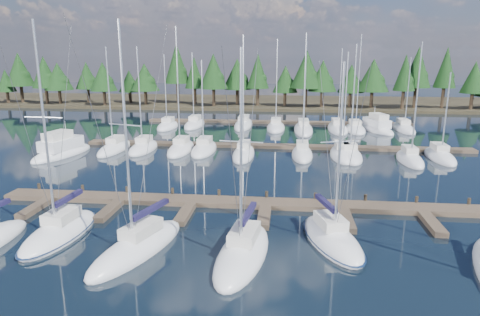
# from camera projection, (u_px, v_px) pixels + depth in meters

# --- Properties ---
(ground) EXTENTS (260.00, 260.00, 0.00)m
(ground) POSITION_uv_depth(u_px,v_px,m) (271.00, 167.00, 46.19)
(ground) COLOR black
(ground) RESTS_ON ground
(far_shore) EXTENTS (220.00, 30.00, 0.60)m
(far_shore) POSITION_uv_depth(u_px,v_px,m) (281.00, 102.00, 104.04)
(far_shore) COLOR #312A1B
(far_shore) RESTS_ON ground
(main_dock) EXTENTS (44.00, 6.13, 0.90)m
(main_dock) POSITION_uv_depth(u_px,v_px,m) (266.00, 206.00, 33.94)
(main_dock) COLOR #4E3F30
(main_dock) RESTS_ON ground
(back_docks) EXTENTS (50.00, 21.80, 0.40)m
(back_docks) POSITION_uv_depth(u_px,v_px,m) (276.00, 133.00, 65.05)
(back_docks) COLOR #4E3F30
(back_docks) RESTS_ON ground
(front_sailboat_1) EXTENTS (3.51, 8.29, 14.79)m
(front_sailboat_1) POSITION_uv_depth(u_px,v_px,m) (60.00, 232.00, 28.83)
(front_sailboat_1) COLOR silver
(front_sailboat_1) RESTS_ON ground
(front_sailboat_2) EXTENTS (5.10, 9.29, 14.62)m
(front_sailboat_2) POSITION_uv_depth(u_px,v_px,m) (138.00, 247.00, 26.62)
(front_sailboat_2) COLOR silver
(front_sailboat_2) RESTS_ON ground
(front_sailboat_3) EXTENTS (3.84, 9.06, 13.15)m
(front_sailboat_3) POSITION_uv_depth(u_px,v_px,m) (243.00, 253.00, 25.86)
(front_sailboat_3) COLOR silver
(front_sailboat_3) RESTS_ON ground
(front_sailboat_4) EXTENTS (5.02, 8.39, 12.35)m
(front_sailboat_4) POSITION_uv_depth(u_px,v_px,m) (332.00, 238.00, 27.86)
(front_sailboat_4) COLOR silver
(front_sailboat_4) RESTS_ON ground
(back_sailboat_rows) EXTENTS (43.07, 31.59, 15.88)m
(back_sailboat_rows) POSITION_uv_depth(u_px,v_px,m) (277.00, 138.00, 60.97)
(back_sailboat_rows) COLOR silver
(back_sailboat_rows) RESTS_ON ground
(motor_yacht_left) EXTENTS (5.16, 10.25, 4.90)m
(motor_yacht_left) POSITION_uv_depth(u_px,v_px,m) (62.00, 151.00, 51.63)
(motor_yacht_left) COLOR silver
(motor_yacht_left) RESTS_ON ground
(motor_yacht_right) EXTENTS (5.74, 9.66, 4.58)m
(motor_yacht_right) POSITION_uv_depth(u_px,v_px,m) (377.00, 128.00, 67.79)
(motor_yacht_right) COLOR silver
(motor_yacht_right) RESTS_ON ground
(tree_line) EXTENTS (184.93, 11.71, 13.61)m
(tree_line) POSITION_uv_depth(u_px,v_px,m) (281.00, 76.00, 92.90)
(tree_line) COLOR black
(tree_line) RESTS_ON far_shore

